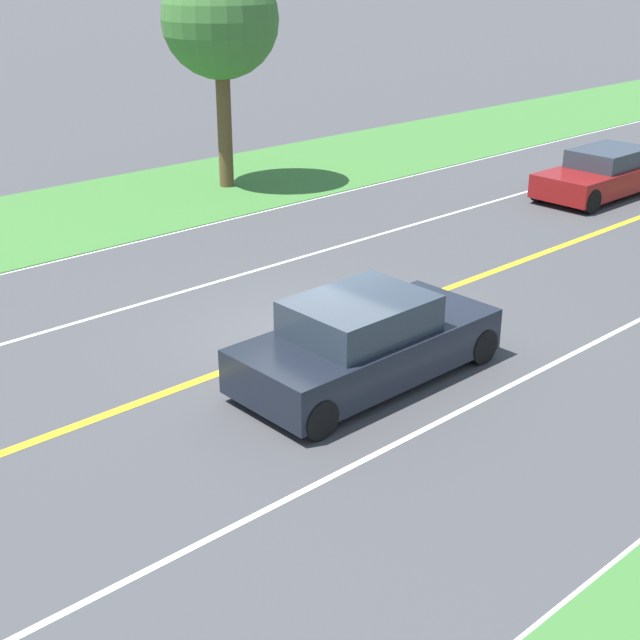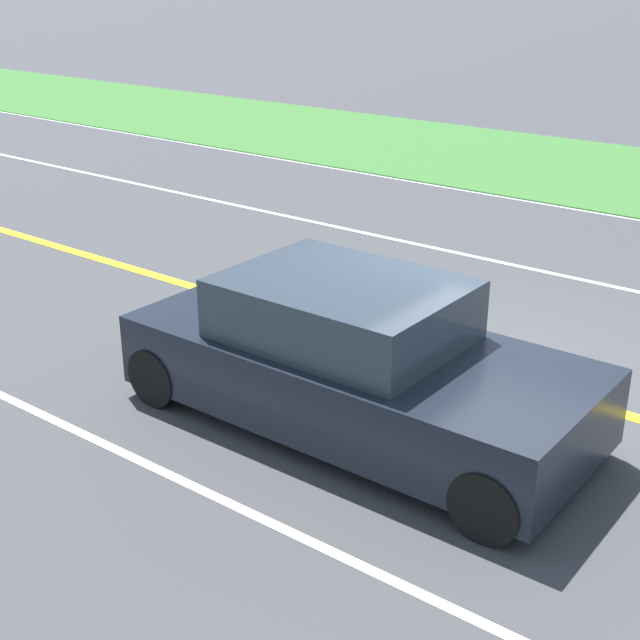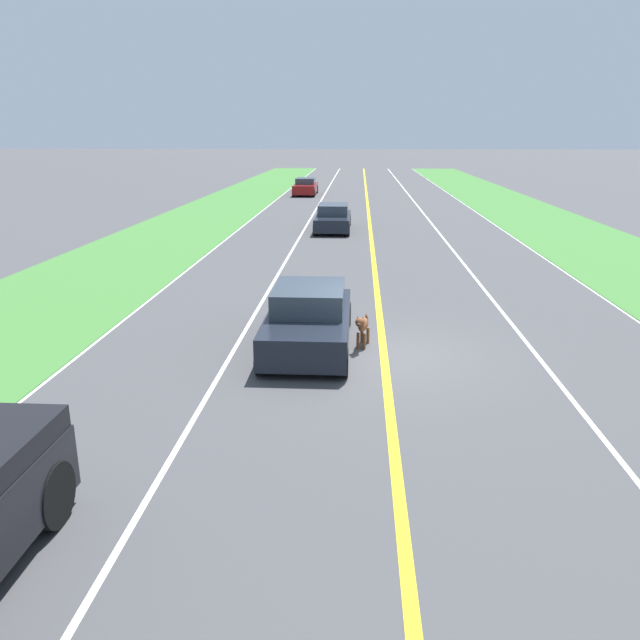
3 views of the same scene
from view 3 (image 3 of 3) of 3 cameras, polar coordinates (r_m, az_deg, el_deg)
name	(u,v)px [view 3 (image 3 of 3)]	position (r m, az deg, el deg)	size (l,w,h in m)	color
ground_plane	(384,356)	(14.36, 5.86, -3.26)	(400.00, 400.00, 0.00)	#424244
centre_divider_line	(384,355)	(14.35, 5.86, -3.24)	(0.18, 160.00, 0.01)	yellow
lane_edge_line_right	(86,349)	(15.69, -20.64, -2.51)	(0.14, 160.00, 0.01)	white
lane_dash_same_dir	(233,352)	(14.62, -7.99, -2.94)	(0.10, 160.00, 0.01)	white
lane_dash_oncoming	(539,359)	(14.92, 19.43, -3.35)	(0.10, 160.00, 0.01)	white
ego_car	(309,319)	(14.72, -1.03, 0.06)	(1.94, 4.47, 1.44)	black
dog	(363,326)	(14.72, 3.91, -0.52)	(0.38, 1.16, 0.84)	brown
car_trailing_near	(333,218)	(33.07, 1.20, 9.28)	(1.82, 4.67, 1.34)	black
car_trailing_mid	(306,187)	(52.81, -1.33, 12.07)	(1.82, 4.71, 1.36)	maroon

